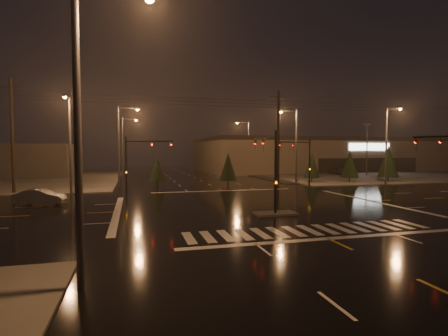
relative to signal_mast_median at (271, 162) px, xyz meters
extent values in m
plane|color=black|center=(0.00, 3.07, -3.75)|extent=(140.00, 140.00, 0.00)
cube|color=#4D4A44|center=(30.00, 33.07, -3.69)|extent=(36.00, 36.00, 0.12)
cube|color=#4D4A44|center=(0.00, -0.93, -3.68)|extent=(3.00, 1.60, 0.15)
cube|color=beige|center=(0.00, -5.93, -3.75)|extent=(15.00, 2.60, 0.01)
cube|color=beige|center=(0.00, -7.93, -3.75)|extent=(16.00, 0.50, 0.01)
cube|color=beige|center=(0.00, 14.07, -3.75)|extent=(16.00, 0.50, 0.01)
cube|color=black|center=(35.00, 31.07, -3.71)|extent=(50.00, 24.00, 0.08)
cube|color=#685C4A|center=(35.00, 49.07, -0.25)|extent=(60.00, 28.00, 7.00)
cube|color=black|center=(35.00, 49.07, 3.05)|extent=(60.20, 28.20, 0.80)
cube|color=white|center=(35.00, 34.97, 1.45)|extent=(9.00, 0.20, 1.40)
cube|color=black|center=(35.00, 35.02, -2.15)|extent=(22.00, 0.15, 2.80)
cylinder|color=black|center=(0.00, -0.93, -0.75)|extent=(0.18, 0.18, 6.00)
cylinder|color=black|center=(0.00, 1.32, 1.75)|extent=(0.12, 4.50, 0.12)
imported|color=#594707|center=(0.00, 3.35, 1.70)|extent=(0.16, 0.20, 1.00)
cube|color=#594707|center=(0.00, -0.93, -1.45)|extent=(0.25, 0.18, 0.35)
cylinder|color=black|center=(10.50, 13.57, -0.75)|extent=(0.18, 0.18, 6.00)
cylinder|color=black|center=(8.15, 12.72, 1.75)|extent=(4.74, 1.82, 0.12)
imported|color=#594707|center=(6.04, 11.95, 1.70)|extent=(0.24, 0.22, 1.00)
cube|color=#594707|center=(10.50, 13.57, -1.45)|extent=(0.25, 0.18, 0.35)
cylinder|color=black|center=(-10.50, 13.57, -0.75)|extent=(0.18, 0.18, 6.00)
cylinder|color=black|center=(-8.15, 12.72, 1.75)|extent=(4.74, 1.82, 0.12)
imported|color=#594707|center=(-6.04, 11.95, 1.70)|extent=(0.24, 0.22, 1.00)
cube|color=#594707|center=(-10.50, 13.57, -1.45)|extent=(0.25, 0.18, 0.35)
cylinder|color=black|center=(9.82, -5.55, 1.75)|extent=(1.48, 3.80, 0.12)
imported|color=#594707|center=(9.20, -3.86, 1.70)|extent=(0.22, 0.24, 1.00)
cylinder|color=#38383A|center=(-11.50, -11.93, 1.25)|extent=(0.24, 0.24, 10.00)
cylinder|color=#38383A|center=(-11.50, 21.07, 1.25)|extent=(0.24, 0.24, 10.00)
cylinder|color=#38383A|center=(-10.30, 21.07, 6.05)|extent=(2.40, 0.14, 0.14)
cube|color=#38383A|center=(-9.20, 21.07, 6.00)|extent=(0.70, 0.30, 0.18)
sphere|color=orange|center=(-9.20, 21.07, 5.87)|extent=(0.32, 0.32, 0.32)
cylinder|color=#38383A|center=(-11.50, 37.07, 1.25)|extent=(0.24, 0.24, 10.00)
cylinder|color=#38383A|center=(-10.30, 37.07, 6.05)|extent=(2.40, 0.14, 0.14)
cube|color=#38383A|center=(-9.20, 37.07, 6.00)|extent=(0.70, 0.30, 0.18)
sphere|color=orange|center=(-9.20, 37.07, 5.87)|extent=(0.32, 0.32, 0.32)
cylinder|color=#38383A|center=(11.50, 19.07, 1.25)|extent=(0.24, 0.24, 10.00)
cylinder|color=#38383A|center=(10.30, 19.07, 6.05)|extent=(2.40, 0.14, 0.14)
cube|color=#38383A|center=(9.20, 19.07, 6.00)|extent=(0.70, 0.30, 0.18)
sphere|color=orange|center=(9.20, 19.07, 5.87)|extent=(0.32, 0.32, 0.32)
cylinder|color=#38383A|center=(11.50, 39.07, 1.25)|extent=(0.24, 0.24, 10.00)
cylinder|color=#38383A|center=(10.30, 39.07, 6.05)|extent=(2.40, 0.14, 0.14)
cube|color=#38383A|center=(9.20, 39.07, 6.00)|extent=(0.70, 0.30, 0.18)
sphere|color=orange|center=(9.20, 39.07, 5.87)|extent=(0.32, 0.32, 0.32)
cylinder|color=#38383A|center=(-16.00, 14.57, 1.25)|extent=(0.24, 0.24, 10.00)
cylinder|color=#38383A|center=(-16.00, 13.37, 6.05)|extent=(0.14, 2.40, 0.14)
cube|color=#38383A|center=(-16.00, 12.27, 6.00)|extent=(0.30, 0.70, 0.18)
sphere|color=orange|center=(-16.00, 12.27, 5.87)|extent=(0.32, 0.32, 0.32)
cylinder|color=#38383A|center=(22.00, 14.57, 1.25)|extent=(0.24, 0.24, 10.00)
cylinder|color=#38383A|center=(22.00, 13.37, 6.05)|extent=(0.14, 2.40, 0.14)
cube|color=#38383A|center=(22.00, 12.27, 6.00)|extent=(0.30, 0.70, 0.18)
sphere|color=orange|center=(22.00, 12.27, 5.87)|extent=(0.32, 0.32, 0.32)
cylinder|color=black|center=(-22.00, 17.07, 2.25)|extent=(0.32, 0.32, 12.00)
cube|color=black|center=(-22.00, 17.07, 7.45)|extent=(2.20, 0.12, 0.12)
cylinder|color=black|center=(8.00, 17.07, 2.25)|extent=(0.32, 0.32, 12.00)
cube|color=black|center=(8.00, 17.07, 7.45)|extent=(2.20, 0.12, 0.12)
cylinder|color=black|center=(14.56, 20.39, -3.40)|extent=(0.18, 0.18, 0.70)
cone|color=black|center=(14.56, 20.39, -1.33)|extent=(2.21, 2.21, 3.45)
cylinder|color=black|center=(19.98, 19.39, -3.40)|extent=(0.18, 0.18, 0.70)
cone|color=black|center=(19.98, 19.39, -1.15)|extent=(2.44, 2.44, 3.81)
cylinder|color=black|center=(25.99, 18.90, -3.40)|extent=(0.18, 0.18, 0.70)
cone|color=black|center=(25.99, 18.90, -0.78)|extent=(2.90, 2.90, 4.54)
cylinder|color=black|center=(-6.89, 20.38, -3.40)|extent=(0.18, 0.18, 0.70)
cone|color=black|center=(-6.89, 20.38, -1.52)|extent=(1.96, 1.96, 3.07)
cylinder|color=black|center=(2.02, 19.27, -3.40)|extent=(0.18, 0.18, 0.70)
cone|color=black|center=(2.02, 19.27, -1.28)|extent=(2.27, 2.27, 3.54)
imported|color=black|center=(26.11, 31.93, -2.97)|extent=(1.89, 4.60, 1.56)
imported|color=slate|center=(-17.40, 8.25, -3.08)|extent=(4.26, 2.20, 1.34)
camera|label=1|loc=(-9.79, -23.93, 0.88)|focal=28.00mm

